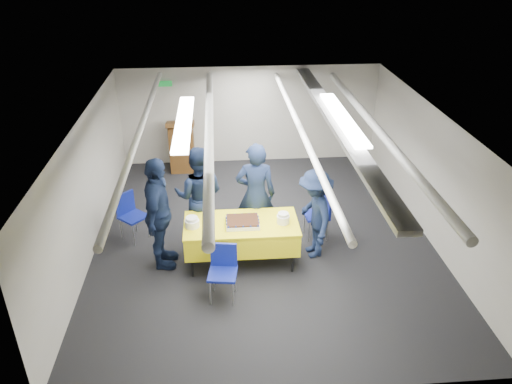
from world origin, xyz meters
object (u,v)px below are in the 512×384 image
at_px(chair_near, 223,266).
at_px(sailor_b, 199,196).
at_px(sailor_c, 159,214).
at_px(sailor_d, 315,214).
at_px(sheet_cake, 243,222).
at_px(podium, 182,146).
at_px(sailor_a, 256,194).
at_px(chair_right, 321,211).
at_px(chair_left, 130,211).
at_px(serving_table, 241,234).

relative_size(chair_near, sailor_b, 0.48).
relative_size(sailor_c, sailor_d, 1.21).
distance_m(sheet_cake, podium, 4.01).
relative_size(sailor_a, sailor_d, 1.19).
xyz_separation_m(chair_right, chair_left, (-3.43, 0.25, 0.00)).
xyz_separation_m(serving_table, sailor_a, (0.29, 0.63, 0.39)).
bearing_deg(serving_table, sailor_d, 6.68).
bearing_deg(chair_left, sailor_a, -8.15).
relative_size(serving_table, chair_left, 2.15).
distance_m(podium, sailor_b, 3.10).
bearing_deg(sailor_a, sailor_c, 24.14).
bearing_deg(podium, sailor_d, -56.50).
bearing_deg(chair_near, sailor_a, 67.47).
relative_size(chair_near, sailor_a, 0.46).
bearing_deg(sailor_a, chair_right, -172.64).
height_order(sailor_c, sailor_d, sailor_c).
bearing_deg(podium, chair_right, -49.40).
bearing_deg(podium, sailor_b, -81.12).
bearing_deg(sailor_b, sheet_cake, 141.13).
height_order(sheet_cake, chair_left, chair_left).
relative_size(sailor_a, sailor_b, 1.04).
relative_size(chair_left, sailor_c, 0.45).
bearing_deg(chair_near, chair_left, 132.56).
distance_m(podium, sailor_d, 4.36).
bearing_deg(chair_right, sailor_c, -166.85).
bearing_deg(chair_right, sailor_a, -176.75).
xyz_separation_m(podium, sailor_a, (1.45, -3.15, 0.34)).
bearing_deg(sailor_a, podium, -61.15).
xyz_separation_m(chair_near, sailor_d, (1.56, 0.98, 0.26)).
height_order(sheet_cake, chair_right, chair_right).
bearing_deg(sailor_c, serving_table, -86.94).
distance_m(serving_table, sailor_a, 0.79).
height_order(chair_left, sailor_b, sailor_b).
bearing_deg(sailor_a, sheet_cake, 72.56).
relative_size(chair_left, sailor_d, 0.55).
distance_m(chair_near, sailor_c, 1.40).
xyz_separation_m(chair_near, chair_right, (1.80, 1.53, 0.00)).
bearing_deg(sailor_b, chair_left, -0.83).
relative_size(sheet_cake, sailor_a, 0.29).
bearing_deg(sailor_d, chair_near, -64.95).
xyz_separation_m(serving_table, chair_left, (-1.96, 0.95, -0.03)).
height_order(sheet_cake, chair_near, chair_near).
relative_size(chair_right, chair_left, 1.00).
distance_m(chair_near, chair_right, 2.36).
bearing_deg(podium, chair_left, -105.69).
relative_size(serving_table, sheet_cake, 3.41).
distance_m(sailor_a, sailor_d, 1.08).
xyz_separation_m(serving_table, podium, (-1.16, 3.78, 0.05)).
xyz_separation_m(sailor_a, sailor_c, (-1.61, -0.59, 0.02)).
xyz_separation_m(sheet_cake, sailor_a, (0.27, 0.68, 0.13)).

